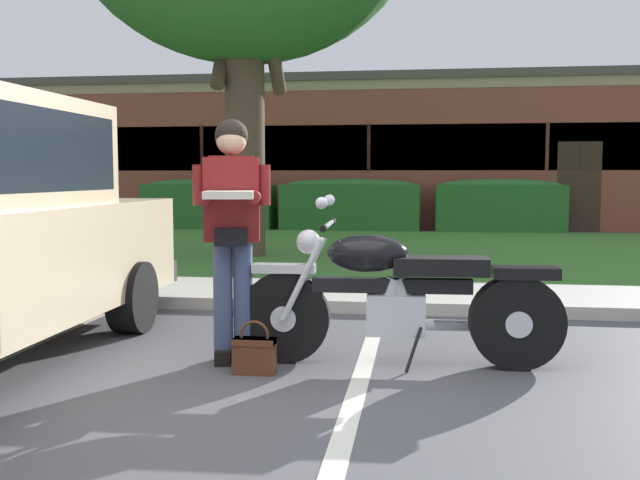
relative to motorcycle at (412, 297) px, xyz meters
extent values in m
plane|color=#4C4C51|center=(-0.67, -0.92, -0.48)|extent=(140.00, 140.00, 0.00)
cube|color=#B7B2A8|center=(-0.67, 1.92, -0.42)|extent=(60.00, 0.20, 0.12)
cube|color=#B7B2A8|center=(-0.67, 2.77, -0.44)|extent=(60.00, 1.50, 0.08)
cube|color=#3D752D|center=(-0.67, 7.55, -0.45)|extent=(60.00, 8.05, 0.06)
cube|color=silver|center=(-0.32, -0.72, -0.48)|extent=(0.14, 4.40, 0.01)
cylinder|color=black|center=(-0.89, -0.04, -0.16)|extent=(0.64, 0.13, 0.64)
cylinder|color=silver|center=(-0.89, -0.04, -0.16)|extent=(0.18, 0.13, 0.18)
cylinder|color=black|center=(0.71, 0.03, -0.16)|extent=(0.65, 0.21, 0.64)
cylinder|color=silver|center=(0.71, 0.03, -0.16)|extent=(0.19, 0.21, 0.18)
cube|color=silver|center=(-0.89, -0.04, 0.19)|extent=(0.45, 0.16, 0.06)
cube|color=black|center=(0.76, 0.03, 0.18)|extent=(0.45, 0.22, 0.08)
cylinder|color=silver|center=(-0.75, -0.12, 0.12)|extent=(0.31, 0.06, 0.58)
cylinder|color=silver|center=(-0.76, 0.04, 0.12)|extent=(0.31, 0.06, 0.58)
sphere|color=silver|center=(-0.72, -0.04, 0.38)|extent=(0.17, 0.17, 0.17)
cylinder|color=silver|center=(-0.58, -0.03, 0.50)|extent=(0.06, 0.72, 0.03)
cylinder|color=black|center=(-0.56, -0.39, 0.50)|extent=(0.05, 0.10, 0.04)
cylinder|color=black|center=(-0.59, 0.33, 0.50)|extent=(0.05, 0.10, 0.04)
sphere|color=silver|center=(-0.58, -0.33, 0.66)|extent=(0.08, 0.08, 0.08)
sphere|color=silver|center=(-0.61, 0.27, 0.66)|extent=(0.08, 0.08, 0.08)
cube|color=black|center=(-0.14, -0.01, 0.08)|extent=(1.10, 0.15, 0.10)
ellipsoid|color=black|center=(-0.31, -0.02, 0.30)|extent=(0.57, 0.34, 0.26)
cube|color=black|center=(0.19, 0.00, 0.22)|extent=(0.65, 0.31, 0.12)
cube|color=silver|center=(-0.11, -0.01, -0.12)|extent=(0.41, 0.26, 0.28)
cylinder|color=silver|center=(-0.14, -0.01, 0.04)|extent=(0.18, 0.13, 0.21)
cylinder|color=silver|center=(-0.07, -0.01, 0.04)|extent=(0.18, 0.13, 0.21)
cylinder|color=silver|center=(0.25, 0.15, -0.22)|extent=(0.60, 0.11, 0.08)
cylinder|color=silver|center=(0.45, 0.16, -0.22)|extent=(0.60, 0.11, 0.08)
cylinder|color=black|center=(0.02, -0.16, -0.33)|extent=(0.12, 0.12, 0.30)
cube|color=black|center=(-1.17, -0.09, -0.43)|extent=(0.16, 0.26, 0.10)
cube|color=black|center=(-1.31, -0.12, -0.43)|extent=(0.16, 0.26, 0.10)
cylinder|color=#3D4C70|center=(-1.18, -0.07, -0.05)|extent=(0.14, 0.14, 0.86)
cylinder|color=#3D4C70|center=(-1.32, -0.10, -0.05)|extent=(0.14, 0.14, 0.86)
cube|color=maroon|center=(-1.25, -0.08, 0.67)|extent=(0.42, 0.29, 0.58)
cube|color=maroon|center=(-1.25, -0.08, 0.94)|extent=(0.33, 0.26, 0.06)
sphere|color=tan|center=(-1.25, -0.08, 1.08)|extent=(0.21, 0.21, 0.21)
sphere|color=black|center=(-1.25, -0.07, 1.11)|extent=(0.23, 0.23, 0.23)
cube|color=black|center=(-1.22, -0.21, 0.42)|extent=(0.24, 0.14, 0.12)
cylinder|color=maroon|center=(-1.06, -0.21, 0.69)|extent=(0.16, 0.35, 0.09)
cylinder|color=maroon|center=(-1.37, -0.27, 0.69)|extent=(0.16, 0.35, 0.09)
cylinder|color=maroon|center=(-1.03, -0.06, 0.77)|extent=(0.10, 0.10, 0.28)
cylinder|color=maroon|center=(-1.46, -0.14, 0.77)|extent=(0.10, 0.10, 0.28)
cube|color=beige|center=(-1.19, -0.38, 0.71)|extent=(0.38, 0.38, 0.05)
cube|color=#562D19|center=(-1.03, -0.36, -0.36)|extent=(0.28, 0.12, 0.24)
cube|color=#562D19|center=(-1.03, -0.37, -0.26)|extent=(0.28, 0.13, 0.04)
torus|color=#562D19|center=(-1.03, -0.36, -0.22)|extent=(0.20, 0.02, 0.20)
cube|color=black|center=(-2.37, -0.86, 1.00)|extent=(0.07, 2.73, 0.55)
cube|color=black|center=(-3.22, 0.36, 0.96)|extent=(1.56, 0.26, 0.51)
cube|color=black|center=(-3.24, 1.67, -0.08)|extent=(1.90, 0.12, 0.20)
cylinder|color=black|center=(-2.34, 0.74, -0.18)|extent=(0.25, 0.60, 0.60)
cylinder|color=#4C3D2D|center=(-2.70, 6.16, 1.18)|extent=(0.62, 0.62, 3.32)
cylinder|color=#4C3D2D|center=(-2.24, 6.16, 2.67)|extent=(0.22, 1.08, 1.13)
cylinder|color=#4C3D2D|center=(-3.04, 6.16, 2.73)|extent=(0.22, 0.86, 1.22)
cube|color=#286028|center=(-5.05, 11.96, 0.07)|extent=(3.13, 0.90, 1.10)
ellipsoid|color=#286028|center=(-5.05, 11.96, 0.62)|extent=(2.98, 0.84, 0.28)
cube|color=#286028|center=(-1.64, 11.96, 0.07)|extent=(3.23, 0.90, 1.10)
ellipsoid|color=#286028|center=(-1.64, 11.96, 0.62)|extent=(3.07, 0.84, 0.28)
cube|color=#286028|center=(1.77, 11.96, 0.07)|extent=(2.87, 0.90, 1.10)
ellipsoid|color=#286028|center=(1.77, 11.96, 0.62)|extent=(2.73, 0.84, 0.28)
cube|color=brown|center=(-1.27, 18.63, 1.32)|extent=(24.53, 11.87, 3.61)
cube|color=#998466|center=(-1.27, 12.73, 3.01)|extent=(24.53, 0.10, 0.24)
cube|color=#4C4742|center=(-1.27, 18.63, 3.23)|extent=(24.78, 11.99, 0.20)
cube|color=#1E282D|center=(-1.27, 12.72, 1.50)|extent=(20.85, 0.06, 1.10)
cube|color=brown|center=(-9.61, 12.71, 1.50)|extent=(0.08, 0.04, 1.20)
cube|color=brown|center=(-5.44, 12.71, 1.50)|extent=(0.08, 0.04, 1.20)
cube|color=brown|center=(-1.27, 12.71, 1.50)|extent=(0.08, 0.04, 1.20)
cube|color=brown|center=(2.90, 12.71, 1.50)|extent=(0.08, 0.04, 1.20)
cube|color=#473323|center=(3.64, 12.73, 0.57)|extent=(1.00, 0.08, 2.10)
camera|label=1|loc=(0.08, -5.01, 0.84)|focal=41.00mm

